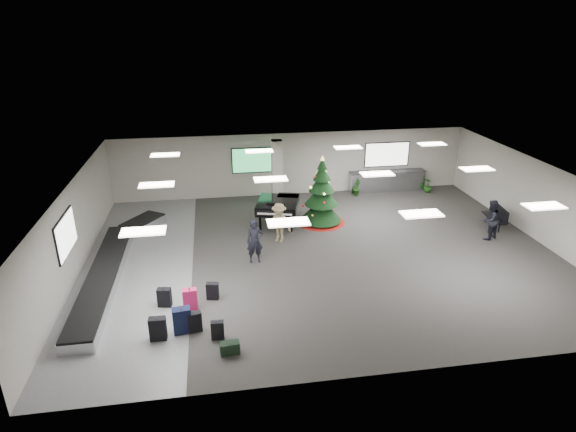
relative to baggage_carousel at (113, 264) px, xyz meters
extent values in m
plane|color=#312E2D|center=(7.84, 0.08, -0.21)|extent=(18.00, 18.00, 0.00)
cube|color=#B9B4A9|center=(7.84, 7.08, 1.39)|extent=(18.00, 0.02, 3.20)
cube|color=#B9B4A9|center=(7.84, -6.92, 1.39)|extent=(18.00, 0.02, 3.20)
cube|color=#B9B4A9|center=(-1.16, 0.08, 1.39)|extent=(0.02, 14.00, 3.20)
cube|color=#B9B4A9|center=(16.84, 0.08, 1.39)|extent=(0.02, 14.00, 3.20)
cube|color=silver|center=(7.84, 0.08, 2.99)|extent=(18.00, 14.00, 0.02)
cube|color=slate|center=(0.84, 0.08, -0.21)|extent=(4.00, 14.00, 0.01)
cube|color=#BBB7AB|center=(6.84, 5.68, 1.39)|extent=(0.50, 0.50, 3.20)
cube|color=green|center=(5.84, 7.03, 1.69)|extent=(2.20, 0.08, 1.30)
cube|color=white|center=(12.84, 7.03, 1.69)|extent=(2.40, 0.08, 1.30)
cube|color=white|center=(-1.11, -0.92, 1.69)|extent=(0.08, 2.10, 1.30)
cube|color=white|center=(1.84, -3.92, 2.93)|extent=(1.20, 0.60, 0.04)
cube|color=white|center=(1.84, 0.08, 2.93)|extent=(1.20, 0.60, 0.04)
cube|color=white|center=(1.84, 4.08, 2.93)|extent=(1.20, 0.60, 0.04)
cube|color=white|center=(5.84, -3.92, 2.93)|extent=(1.20, 0.60, 0.04)
cube|color=white|center=(5.84, 0.08, 2.93)|extent=(1.20, 0.60, 0.04)
cube|color=white|center=(5.84, 4.08, 2.93)|extent=(1.20, 0.60, 0.04)
cube|color=white|center=(9.84, -3.92, 2.93)|extent=(1.20, 0.60, 0.04)
cube|color=white|center=(9.84, 0.08, 2.93)|extent=(1.20, 0.60, 0.04)
cube|color=white|center=(9.84, 4.08, 2.93)|extent=(1.20, 0.60, 0.04)
cube|color=white|center=(13.84, -3.92, 2.93)|extent=(1.20, 0.60, 0.04)
cube|color=white|center=(13.84, 0.08, 2.93)|extent=(1.20, 0.60, 0.04)
cube|color=white|center=(13.84, 4.08, 2.93)|extent=(1.20, 0.60, 0.04)
cube|color=silver|center=(-0.16, -0.92, -0.02)|extent=(1.00, 8.00, 0.38)
cube|color=black|center=(-0.16, -0.92, 0.19)|extent=(0.95, 7.90, 0.05)
cube|color=silver|center=(0.64, 3.68, -0.02)|extent=(1.97, 2.21, 0.38)
cube|color=black|center=(0.64, 3.68, 0.19)|extent=(1.87, 2.10, 0.05)
cube|color=silver|center=(12.84, 6.73, 0.31)|extent=(4.00, 0.60, 1.05)
cube|color=#2B2C2E|center=(12.84, 6.73, 0.85)|extent=(4.05, 0.65, 0.04)
cube|color=black|center=(3.02, -4.26, 0.10)|extent=(0.44, 0.30, 0.62)
cube|color=black|center=(3.02, -4.26, 0.42)|extent=(0.05, 0.14, 0.02)
cube|color=black|center=(3.67, -4.72, 0.07)|extent=(0.37, 0.21, 0.57)
cube|color=black|center=(3.67, -4.72, 0.36)|extent=(0.03, 0.12, 0.02)
cube|color=#CF1B57|center=(2.86, -3.04, 0.14)|extent=(0.46, 0.28, 0.70)
cube|color=black|center=(2.86, -3.04, 0.49)|extent=(0.04, 0.15, 0.02)
cube|color=black|center=(3.56, -2.57, 0.08)|extent=(0.42, 0.28, 0.58)
cube|color=black|center=(3.56, -2.57, 0.38)|extent=(0.05, 0.13, 0.02)
cube|color=black|center=(2.66, -4.26, 0.19)|extent=(0.56, 0.37, 0.80)
cube|color=black|center=(2.66, -4.26, 0.60)|extent=(0.06, 0.18, 0.02)
cube|color=black|center=(2.00, -4.49, 0.14)|extent=(0.48, 0.27, 0.71)
cube|color=black|center=(2.00, -4.49, 0.51)|extent=(0.04, 0.16, 0.02)
cube|color=black|center=(3.98, -5.45, -0.04)|extent=(0.55, 0.32, 0.35)
cube|color=black|center=(3.98, -5.45, 0.15)|extent=(0.04, 0.16, 0.02)
cube|color=black|center=(2.05, -2.76, 0.10)|extent=(0.46, 0.31, 0.63)
cube|color=black|center=(2.05, -2.76, 0.42)|extent=(0.05, 0.15, 0.02)
cone|color=maroon|center=(8.46, 3.12, -0.14)|extent=(2.16, 2.16, 0.14)
cylinder|color=#3F2819|center=(8.46, 3.12, 0.07)|extent=(0.14, 0.14, 0.57)
cone|color=black|center=(8.46, 3.12, 0.41)|extent=(1.82, 1.82, 1.03)
cone|color=black|center=(8.46, 3.12, 1.10)|extent=(1.48, 1.48, 0.91)
cone|color=black|center=(8.46, 3.12, 1.67)|extent=(1.14, 1.14, 0.80)
cone|color=black|center=(8.46, 3.12, 2.12)|extent=(0.80, 0.80, 0.68)
cone|color=black|center=(8.46, 3.12, 2.52)|extent=(0.46, 0.46, 0.51)
cone|color=#FFE566|center=(8.46, 3.12, 2.77)|extent=(0.18, 0.18, 0.21)
cube|color=black|center=(6.53, 3.26, 0.71)|extent=(2.19, 2.35, 0.31)
cube|color=black|center=(6.25, 2.23, 0.62)|extent=(1.66, 0.74, 0.11)
cube|color=white|center=(6.25, 2.19, 0.69)|extent=(1.45, 0.53, 0.02)
cube|color=black|center=(6.33, 2.50, 0.93)|extent=(0.77, 0.23, 0.25)
cylinder|color=black|center=(5.67, 2.67, 0.17)|extent=(0.11, 0.11, 0.76)
cylinder|color=black|center=(6.98, 2.33, 0.17)|extent=(0.11, 0.11, 0.76)
cylinder|color=black|center=(6.73, 4.02, 0.17)|extent=(0.11, 0.11, 0.76)
cube|color=black|center=(15.83, 1.41, 0.21)|extent=(0.71, 1.56, 0.06)
cylinder|color=black|center=(15.83, 0.81, -0.01)|extent=(0.06, 0.06, 0.40)
cylinder|color=black|center=(15.83, 2.01, -0.01)|extent=(0.06, 0.06, 0.40)
cube|color=black|center=(16.06, 1.41, 0.49)|extent=(0.27, 1.50, 0.50)
imported|color=black|center=(5.18, -0.21, 0.63)|extent=(0.64, 0.44, 1.69)
imported|color=#93825B|center=(6.33, 1.44, 0.61)|extent=(1.23, 1.11, 1.65)
imported|color=black|center=(14.92, 0.30, 0.64)|extent=(1.02, 0.93, 1.70)
imported|color=#1A3E14|center=(11.06, 6.28, 0.19)|extent=(0.54, 0.57, 0.81)
imported|color=#1A3E14|center=(14.91, 6.16, 0.16)|extent=(0.59, 0.59, 0.75)
camera|label=1|loc=(3.84, -16.31, 8.30)|focal=30.00mm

